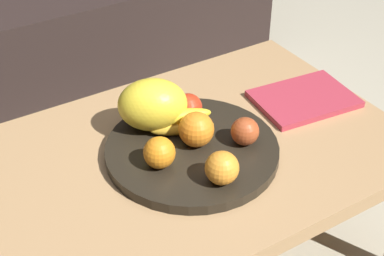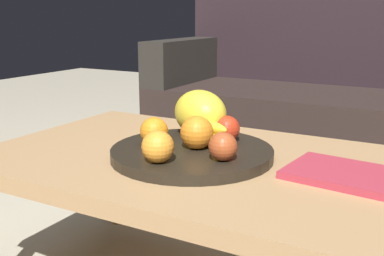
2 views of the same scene
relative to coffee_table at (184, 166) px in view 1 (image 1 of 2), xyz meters
name	(u,v)px [view 1 (image 1 of 2)]	position (x,y,z in m)	size (l,w,h in m)	color
coffee_table	(184,166)	(0.00, 0.00, 0.00)	(1.03, 0.67, 0.41)	#AB8255
fruit_bowl	(192,150)	(0.01, -0.02, 0.06)	(0.40, 0.40, 0.03)	black
melon_large_front	(153,105)	(-0.03, 0.09, 0.13)	(0.16, 0.12, 0.12)	yellow
orange_front	(220,169)	(0.00, -0.15, 0.11)	(0.07, 0.07, 0.07)	orange
orange_left	(159,153)	(-0.08, -0.04, 0.10)	(0.07, 0.07, 0.07)	orange
orange_right	(196,129)	(0.02, -0.02, 0.11)	(0.08, 0.08, 0.08)	orange
apple_front	(188,107)	(0.06, 0.08, 0.10)	(0.07, 0.07, 0.07)	red
apple_left	(245,131)	(0.12, -0.07, 0.10)	(0.06, 0.06, 0.06)	#A94722
banana_bunch	(181,124)	(0.01, 0.04, 0.10)	(0.15, 0.15, 0.06)	gold
magazine	(304,99)	(0.37, 0.02, 0.05)	(0.25, 0.18, 0.02)	#AF3241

